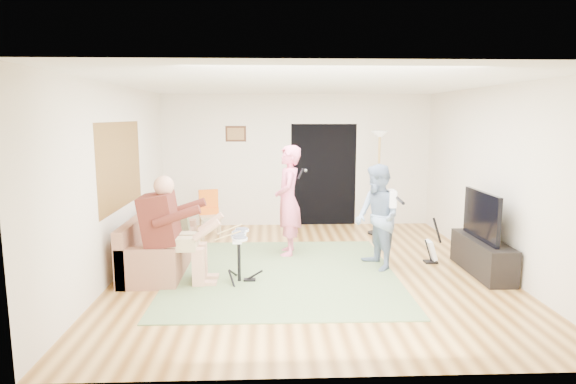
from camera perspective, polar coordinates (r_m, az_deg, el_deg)
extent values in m
plane|color=brown|center=(7.25, 2.47, -9.14)|extent=(6.00, 6.00, 0.00)
plane|color=white|center=(6.91, 2.63, 12.67)|extent=(6.00, 6.00, 0.00)
plane|color=brown|center=(7.42, -19.23, 3.03)|extent=(0.00, 2.05, 2.05)
plane|color=black|center=(10.00, 4.23, 2.03)|extent=(2.10, 0.00, 2.10)
cube|color=#3F2314|center=(9.89, -6.21, 6.87)|extent=(0.42, 0.03, 0.32)
cube|color=#5F7849|center=(7.06, -0.70, -9.59)|extent=(3.25, 3.44, 0.02)
cube|color=#8C5D46|center=(7.48, -14.79, -7.31)|extent=(0.78, 1.56, 0.39)
cube|color=#8C5D46|center=(7.51, -17.33, -5.80)|extent=(0.15, 1.93, 0.78)
cube|color=#8C5D46|center=(8.29, -13.52, -5.09)|extent=(0.78, 0.18, 0.55)
cube|color=#8C5D46|center=(6.65, -16.44, -8.71)|extent=(0.78, 0.18, 0.55)
cube|color=#582118|center=(6.67, -14.96, -3.15)|extent=(0.41, 0.54, 0.68)
sphere|color=tan|center=(6.58, -14.50, 0.73)|extent=(0.27, 0.27, 0.27)
cylinder|color=black|center=(6.66, -5.82, -7.85)|extent=(0.04, 0.04, 0.62)
cube|color=white|center=(6.58, -5.87, -5.33)|extent=(0.12, 0.62, 0.04)
imported|color=pink|center=(7.80, 0.02, -1.05)|extent=(0.46, 0.67, 1.79)
imported|color=#7489AA|center=(7.21, 10.57, -2.96)|extent=(0.77, 0.89, 1.56)
cube|color=black|center=(7.88, 16.53, -7.93)|extent=(0.20, 0.16, 0.03)
cube|color=white|center=(7.83, 16.60, -6.59)|extent=(0.15, 0.23, 0.31)
cylinder|color=black|center=(7.78, 17.26, -4.36)|extent=(0.16, 0.04, 0.40)
cylinder|color=black|center=(9.51, 10.49, -4.79)|extent=(0.35, 0.35, 0.03)
cylinder|color=tan|center=(9.34, 10.65, 0.84)|extent=(0.05, 0.05, 1.87)
cone|color=white|center=(9.25, 10.82, 6.71)|extent=(0.31, 0.31, 0.12)
cube|color=tan|center=(9.08, -9.22, -2.90)|extent=(0.46, 0.46, 0.04)
cube|color=orange|center=(9.19, -9.14, -0.87)|extent=(0.37, 0.16, 0.38)
cube|color=black|center=(7.57, 22.04, -7.06)|extent=(0.40, 1.40, 0.50)
cube|color=black|center=(7.41, 21.96, -2.61)|extent=(0.06, 1.08, 0.69)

